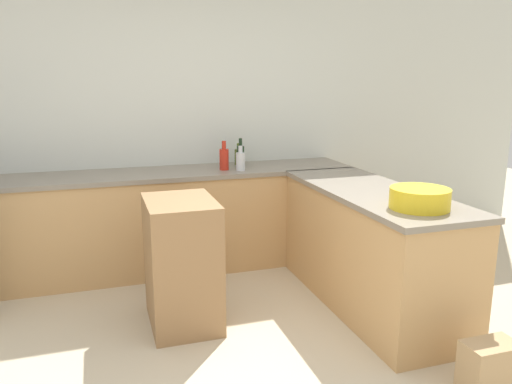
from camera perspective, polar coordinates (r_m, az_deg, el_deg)
The scene contains 11 objects.
ground_plane at distance 3.10m, azimuth -1.49°, elevation -20.88°, with size 14.00×14.00×0.00m, color beige.
wall_back at distance 4.83m, azimuth -9.31°, elevation 8.24°, with size 8.00×0.06×2.70m.
counter_back at distance 4.65m, azimuth -8.27°, elevation -3.08°, with size 3.14×0.66×0.91m.
counter_peninsula at distance 3.95m, azimuth 12.87°, elevation -6.20°, with size 0.69×1.85×0.91m.
island_table at distance 3.59m, azimuth -8.45°, elevation -7.98°, with size 0.47×0.64×0.91m.
mixing_bowl at distance 3.34m, azimuth 18.20°, elevation -0.69°, with size 0.38×0.38×0.13m.
wine_bottle_dark at distance 4.71m, azimuth -1.78°, elevation 4.22°, with size 0.07×0.07×0.26m.
hot_sauce_bottle at distance 4.53m, azimuth -3.67°, elevation 3.85°, with size 0.08×0.08×0.26m.
vinegar_bottle_clear at distance 4.49m, azimuth -1.78°, elevation 3.59°, with size 0.08×0.08×0.22m.
olive_oil_bottle at distance 4.80m, azimuth -2.00°, elevation 4.12°, with size 0.08×0.08×0.21m.
paper_bag at distance 3.19m, azimuth 25.10°, elevation -17.89°, with size 0.30×0.18×0.32m.
Camera 1 is at (-0.72, -2.48, 1.72)m, focal length 35.00 mm.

